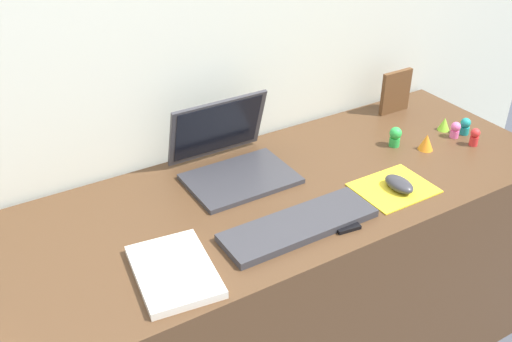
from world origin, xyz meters
The scene contains 15 objects.
back_wall centered at (0.00, 0.35, 0.73)m, with size 3.05×0.05×1.47m, color beige.
desk centered at (0.00, 0.00, 0.37)m, with size 1.85×0.61×0.74m, color #4C331E.
laptop centered at (0.02, 0.16, 0.79)m, with size 0.30×0.27×0.21m.
keyboard centered at (0.03, -0.17, 0.75)m, with size 0.41×0.13×0.02m, color #333338.
mousepad centered at (0.36, -0.15, 0.74)m, with size 0.21×0.17×0.00m, color yellow.
mouse centered at (0.37, -0.17, 0.76)m, with size 0.06×0.10×0.03m, color #333338.
cell_phone centered at (0.14, -0.18, 0.74)m, with size 0.06×0.13×0.01m, color black.
notebook_pad centered at (-0.31, -0.16, 0.75)m, with size 0.17×0.24×0.02m, color silver.
picture_frame centered at (0.70, 0.22, 0.81)m, with size 0.12×0.02×0.15m, color brown.
toy_figurine_pink centered at (0.74, -0.03, 0.77)m, with size 0.03×0.03×0.05m.
toy_figurine_red centered at (0.75, -0.09, 0.77)m, with size 0.03×0.03×0.06m.
toy_figurine_lime centered at (0.75, 0.03, 0.76)m, with size 0.04×0.04×0.04m, color #8CDB33.
toy_figurine_teal centered at (0.78, -0.03, 0.77)m, with size 0.03×0.03×0.06m.
toy_figurine_orange centered at (0.60, -0.04, 0.77)m, with size 0.05×0.05×0.05m, color orange.
toy_figurine_green centered at (0.53, 0.03, 0.77)m, with size 0.04×0.04×0.06m.
Camera 1 is at (-0.67, -1.12, 1.63)m, focal length 40.91 mm.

